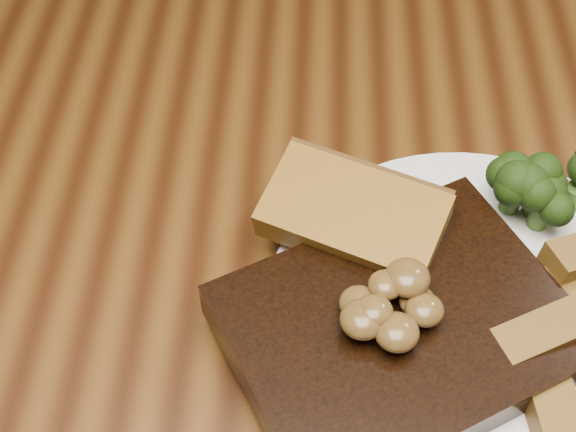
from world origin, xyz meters
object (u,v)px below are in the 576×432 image
Objects in this scene: plate at (479,320)px; garlic_bread at (351,235)px; dining_table at (313,305)px; steak at (399,330)px.

garlic_bread is at bearing 148.71° from plate.
dining_table is 0.16m from steak.
plate is at bearing -7.31° from steak.
plate is at bearing -34.54° from dining_table.
dining_table is 8.44× the size of steak.
steak is (-0.05, -0.02, 0.02)m from plate.
dining_table is at bearing 158.12° from garlic_bread.
garlic_bread is at bearing 81.69° from steak.
steak is at bearing -157.69° from plate.
dining_table is 0.16m from plate.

